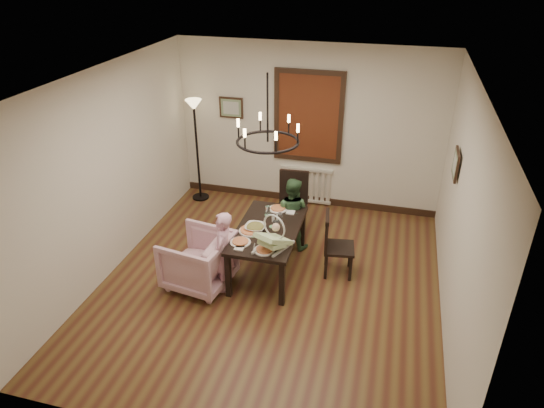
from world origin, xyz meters
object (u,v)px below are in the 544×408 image
at_px(baby_bouncer, 273,238).
at_px(seated_man, 291,219).
at_px(chair_far, 292,206).
at_px(elderly_woman, 223,258).
at_px(floor_lamp, 197,152).
at_px(armchair, 198,260).
at_px(dining_table, 268,233).
at_px(chair_right, 339,245).
at_px(drinking_glass, 276,226).

bearing_deg(baby_bouncer, seated_man, 115.24).
bearing_deg(chair_far, baby_bouncer, -90.14).
bearing_deg(elderly_woman, floor_lamp, -157.85).
bearing_deg(armchair, baby_bouncer, 102.89).
height_order(elderly_woman, floor_lamp, floor_lamp).
relative_size(dining_table, chair_right, 1.60).
relative_size(chair_far, chair_right, 1.12).
xyz_separation_m(armchair, drinking_glass, (0.94, 0.50, 0.39)).
bearing_deg(baby_bouncer, chair_far, 117.65).
relative_size(armchair, drinking_glass, 5.52).
bearing_deg(chair_far, seated_man, -81.06).
bearing_deg(chair_far, dining_table, -99.29).
distance_m(dining_table, elderly_woman, 0.73).
xyz_separation_m(dining_table, chair_right, (0.96, 0.20, -0.15)).
bearing_deg(chair_far, chair_right, -47.86).
xyz_separation_m(drinking_glass, floor_lamp, (-1.91, 1.89, 0.13)).
xyz_separation_m(elderly_woman, seated_man, (0.63, 1.26, -0.01)).
xyz_separation_m(elderly_woman, floor_lamp, (-1.33, 2.39, 0.43)).
height_order(dining_table, chair_far, chair_far).
bearing_deg(armchair, drinking_glass, 126.68).
distance_m(dining_table, chair_right, 1.00).
relative_size(dining_table, floor_lamp, 0.83).
xyz_separation_m(dining_table, drinking_glass, (0.12, -0.04, 0.16)).
xyz_separation_m(dining_table, floor_lamp, (-1.79, 1.85, 0.29)).
relative_size(chair_right, baby_bouncer, 1.90).
distance_m(chair_right, seated_man, 0.96).
distance_m(chair_far, armchair, 1.83).
distance_m(chair_far, elderly_woman, 1.67).
height_order(chair_right, drinking_glass, chair_right).
xyz_separation_m(seated_man, drinking_glass, (-0.05, -0.76, 0.30)).
height_order(armchair, seated_man, seated_man).
height_order(dining_table, baby_bouncer, baby_bouncer).
bearing_deg(floor_lamp, armchair, -67.98).
height_order(seated_man, drinking_glass, seated_man).
relative_size(baby_bouncer, floor_lamp, 0.27).
relative_size(drinking_glass, floor_lamp, 0.08).
height_order(dining_table, chair_right, chair_right).
relative_size(armchair, floor_lamp, 0.46).
distance_m(chair_far, seated_man, 0.32).
bearing_deg(chair_far, elderly_woman, -113.61).
xyz_separation_m(chair_right, baby_bouncer, (-0.77, -0.66, 0.39)).
bearing_deg(armchair, seated_man, 150.52).
relative_size(chair_far, drinking_glass, 6.87).
bearing_deg(seated_man, chair_far, -68.27).
distance_m(chair_far, baby_bouncer, 1.54).
xyz_separation_m(dining_table, chair_far, (0.10, 1.03, -0.09)).
distance_m(dining_table, drinking_glass, 0.20).
bearing_deg(armchair, dining_table, 131.77).
distance_m(armchair, baby_bouncer, 1.13).
height_order(baby_bouncer, floor_lamp, floor_lamp).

